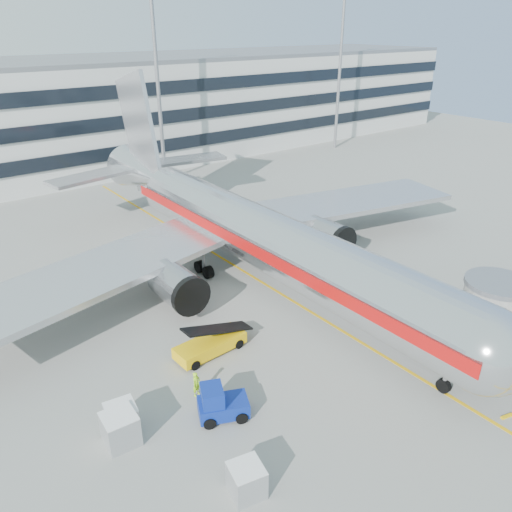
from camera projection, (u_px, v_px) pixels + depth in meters
ground at (345, 333)px, 36.07m from camera, size 180.00×180.00×0.00m
lead_in_line at (260, 281)px, 43.24m from camera, size 0.25×70.00×0.01m
main_jet at (248, 230)px, 42.67m from camera, size 50.95×48.70×16.06m
terminal at (62, 115)px, 74.29m from camera, size 150.00×24.25×15.60m
light_mast_centre at (157, 69)px, 64.27m from camera, size 2.40×1.20×25.45m
light_mast_east at (341, 58)px, 83.05m from camera, size 2.40×1.20×25.45m
belt_loader at (210, 344)px, 33.61m from camera, size 5.27×2.10×2.50m
baggage_tug at (220, 404)px, 28.05m from camera, size 3.22×2.67×2.10m
cargo_container_left at (120, 429)px, 26.32m from camera, size 1.82×1.82×1.82m
cargo_container_right at (122, 419)px, 27.08m from camera, size 1.81×1.81×1.69m
cargo_container_front at (247, 480)px, 23.48m from camera, size 1.84×1.84×1.65m
ramp_worker at (196, 384)px, 29.76m from camera, size 0.69×0.57×1.61m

